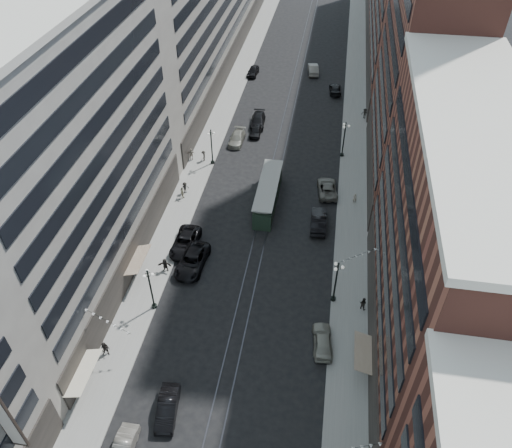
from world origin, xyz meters
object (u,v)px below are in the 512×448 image
Objects in this scene: pedestrian_8 at (355,198)px; car_4 at (323,341)px; lamppost_sw_far at (151,288)px; pedestrian_9 at (365,113)px; car_8 at (237,138)px; car_12 at (335,89)px; car_9 at (253,71)px; car_10 at (318,220)px; car_2 at (192,261)px; lamppost_sw_mid at (212,146)px; pedestrian_extra_2 at (185,188)px; lamppost_se_far at (336,281)px; pedestrian_2 at (105,349)px; car_13 at (256,131)px; streetcar at (268,195)px; pedestrian_extra_1 at (204,156)px; car_7 at (185,242)px; car_14 at (313,69)px; car_11 at (327,188)px; pedestrian_extra_0 at (182,192)px; lamppost_se_mid at (344,138)px; car_extra_0 at (258,121)px; car_5 at (167,408)px; pedestrian_6 at (191,154)px; pedestrian_7 at (363,303)px; pedestrian_5 at (165,265)px.

car_4 is at bearing 73.09° from pedestrian_8.
pedestrian_9 is (21.66, 43.78, -2.08)m from lamppost_sw_far.
car_8 is 23.81m from car_12.
car_10 is at bearing -66.60° from car_9.
car_10 is (13.60, 9.26, 0.02)m from car_2.
lamppost_sw_mid reaches higher than pedestrian_extra_2.
car_2 is 3.56× the size of pedestrian_9.
lamppost_se_far reaches higher than pedestrian_8.
pedestrian_2 reaches higher than pedestrian_8.
lamppost_sw_mid reaches higher than pedestrian_2.
lamppost_sw_mid reaches higher than car_13.
streetcar is 1.83× the size of car_2.
car_9 is 44.29m from car_10.
pedestrian_2 is 43.12m from car_13.
car_8 is at bearing 141.12° from pedestrian_extra_1.
car_8 is 3.74m from car_13.
lamppost_sw_far is 1.14× the size of car_12.
car_7 is 51.82m from car_14.
car_11 is 3.36× the size of pedestrian_extra_1.
pedestrian_extra_0 is (-4.46, 11.89, 0.14)m from car_2.
lamppost_sw_far is 36.91m from lamppost_se_mid.
lamppost_se_mid is 15.59m from car_extra_0.
car_12 is 0.92× the size of car_extra_0.
pedestrian_2 is 24.80m from pedestrian_extra_0.
pedestrian_extra_1 reaches higher than car_7.
car_9 reaches higher than car_11.
car_14 is at bearing 83.34° from car_2.
lamppost_se_mid is 3.60× the size of pedestrian_8.
pedestrian_extra_2 is (-6.90, -16.54, 0.27)m from car_13.
pedestrian_8 is 0.29× the size of car_extra_0.
pedestrian_extra_2 reaches higher than car_4.
car_5 is at bearing -78.61° from car_2.
car_12 is 38.77m from pedestrian_extra_0.
car_4 is (-0.80, -33.90, -2.31)m from lamppost_se_mid.
pedestrian_6 is (-19.74, -25.03, 0.34)m from car_12.
car_7 is at bearing -92.80° from car_8.
pedestrian_extra_2 reaches higher than car_7.
pedestrian_extra_2 reaches higher than car_9.
car_8 is at bearing -73.22° from car_4.
pedestrian_6 is 1.81m from pedestrian_extra_1.
pedestrian_8 is (-1.09, 17.63, -0.03)m from pedestrian_7.
car_12 is 31.88m from pedestrian_6.
pedestrian_9 is at bearing 25.85° from car_13.
streetcar reaches higher than car_11.
pedestrian_5 is at bearing -98.44° from car_13.
car_14 reaches higher than car_13.
car_4 is at bearing -90.25° from pedestrian_extra_2.
pedestrian_extra_1 is at bearing 92.96° from lamppost_sw_far.
car_9 is (0.80, 57.40, -2.33)m from lamppost_sw_far.
pedestrian_8 is 23.95m from car_extra_0.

